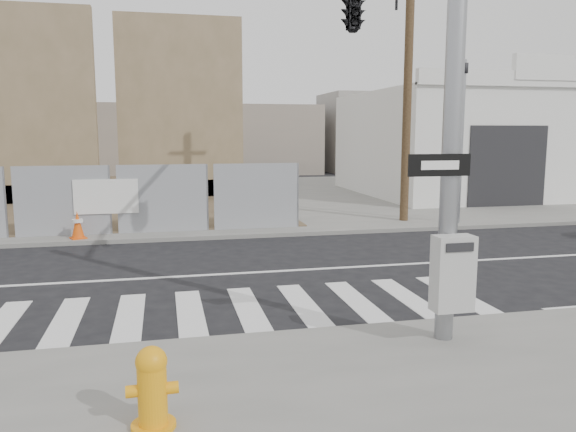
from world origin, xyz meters
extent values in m
plane|color=black|center=(0.00, 0.00, 0.00)|extent=(100.00, 100.00, 0.00)
cube|color=slate|center=(0.00, 14.00, 0.06)|extent=(50.00, 20.00, 0.12)
cylinder|color=gray|center=(2.50, -4.80, 3.62)|extent=(0.26, 0.26, 7.00)
cube|color=#B2B2AF|center=(2.45, -5.08, 1.15)|extent=(0.55, 0.30, 1.05)
cube|color=black|center=(2.25, -4.96, 2.62)|extent=(0.90, 0.03, 0.30)
cube|color=silver|center=(2.25, -4.98, 2.62)|extent=(0.55, 0.01, 0.12)
imported|color=black|center=(2.50, -0.60, 5.57)|extent=(0.53, 2.48, 1.00)
cylinder|color=gray|center=(8.00, 4.60, 2.72)|extent=(0.12, 0.12, 5.20)
imported|color=black|center=(8.00, 4.60, 5.22)|extent=(0.16, 0.20, 1.00)
cube|color=brown|center=(-7.00, 13.00, 4.12)|extent=(6.00, 0.50, 8.00)
cube|color=brown|center=(-7.00, 13.40, 0.52)|extent=(6.00, 1.30, 0.80)
cube|color=brown|center=(-0.50, 14.00, 4.12)|extent=(5.50, 0.50, 8.00)
cube|color=brown|center=(-0.50, 14.40, 0.52)|extent=(5.50, 1.30, 0.80)
cube|color=silver|center=(14.00, 13.00, 2.52)|extent=(12.00, 10.00, 4.80)
cube|color=silver|center=(14.00, 8.00, 5.12)|extent=(12.00, 0.30, 0.60)
cube|color=silver|center=(14.00, 7.95, 5.57)|extent=(4.00, 0.30, 1.00)
cube|color=black|center=(12.00, 7.98, 1.72)|extent=(3.40, 0.06, 3.20)
cylinder|color=brown|center=(6.50, 5.50, 5.12)|extent=(0.28, 0.28, 10.00)
cylinder|color=orange|center=(-1.55, -6.45, 0.14)|extent=(0.46, 0.46, 0.04)
cylinder|color=orange|center=(-1.55, -6.45, 0.46)|extent=(0.30, 0.30, 0.67)
sphere|color=orange|center=(-1.55, -6.45, 0.81)|extent=(0.31, 0.31, 0.31)
cylinder|color=orange|center=(-1.73, -6.45, 0.52)|extent=(0.16, 0.13, 0.12)
cylinder|color=orange|center=(-1.37, -6.45, 0.52)|extent=(0.16, 0.13, 0.12)
cube|color=#E24E0B|center=(-3.74, 4.42, 0.14)|extent=(0.52, 0.52, 0.03)
cone|color=#E24E0B|center=(-3.74, 4.42, 0.51)|extent=(0.46, 0.46, 0.78)
cylinder|color=silver|center=(-3.74, 4.42, 0.62)|extent=(0.30, 0.30, 0.09)
camera|label=1|loc=(-1.38, -11.88, 3.06)|focal=35.00mm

